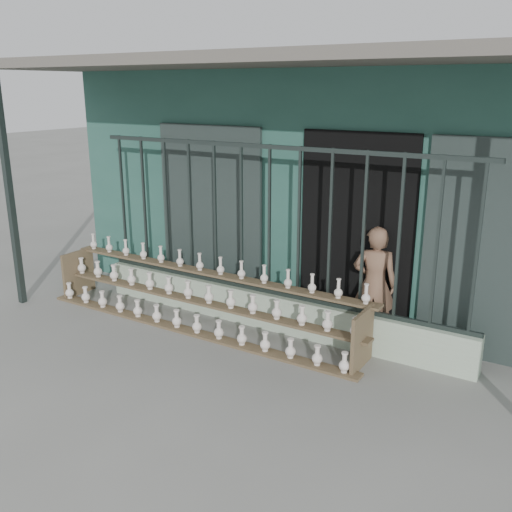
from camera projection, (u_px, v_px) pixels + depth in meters
The scene contains 6 objects.
ground at pixel (207, 369), 6.04m from camera, with size 60.00×60.00×0.00m, color slate.
workshop_building at pixel (363, 169), 9.03m from camera, with size 7.40×6.60×3.21m.
parapet_wall at pixel (269, 310), 7.04m from camera, with size 5.00×0.20×0.45m, color #ACC1A5.
security_fence at pixel (269, 222), 6.72m from camera, with size 5.00×0.04×1.80m.
shelf_rack at pixel (198, 298), 7.05m from camera, with size 4.50×0.68×0.85m.
elderly_woman at pixel (374, 285), 6.54m from camera, with size 0.51×0.33×1.38m, color brown.
Camera 1 is at (3.30, -4.37, 2.88)m, focal length 40.00 mm.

